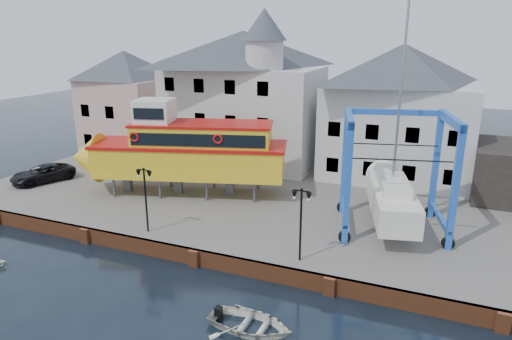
% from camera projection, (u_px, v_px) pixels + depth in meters
% --- Properties ---
extents(ground, '(140.00, 140.00, 0.00)m').
position_uv_depth(ground, '(195.00, 266.00, 26.62)').
color(ground, black).
rests_on(ground, ground).
extents(hardstanding, '(44.00, 22.00, 1.00)m').
position_uv_depth(hardstanding, '(264.00, 197.00, 36.20)').
color(hardstanding, slate).
rests_on(hardstanding, ground).
extents(quay_wall, '(44.00, 0.47, 1.00)m').
position_uv_depth(quay_wall, '(195.00, 257.00, 26.56)').
color(quay_wall, brown).
rests_on(quay_wall, ground).
extents(building_pink, '(8.00, 7.00, 10.30)m').
position_uv_depth(building_pink, '(127.00, 102.00, 47.32)').
color(building_pink, tan).
rests_on(building_pink, hardstanding).
extents(building_white_main, '(14.00, 8.30, 14.00)m').
position_uv_depth(building_white_main, '(244.00, 96.00, 42.54)').
color(building_white_main, silver).
rests_on(building_white_main, hardstanding).
extents(building_white_right, '(12.00, 8.00, 11.20)m').
position_uv_depth(building_white_right, '(398.00, 113.00, 38.23)').
color(building_white_right, silver).
rests_on(building_white_right, hardstanding).
extents(lamp_post_left, '(1.12, 0.32, 4.20)m').
position_uv_depth(lamp_post_left, '(145.00, 184.00, 27.93)').
color(lamp_post_left, black).
rests_on(lamp_post_left, hardstanding).
extents(lamp_post_right, '(1.12, 0.32, 4.20)m').
position_uv_depth(lamp_post_right, '(301.00, 206.00, 24.28)').
color(lamp_post_right, black).
rests_on(lamp_post_right, hardstanding).
extents(tour_boat, '(17.18, 8.53, 7.29)m').
position_uv_depth(tour_boat, '(177.00, 150.00, 34.78)').
color(tour_boat, '#59595E').
rests_on(tour_boat, hardstanding).
extents(travel_lift, '(7.65, 9.69, 14.19)m').
position_uv_depth(travel_lift, '(391.00, 190.00, 29.33)').
color(travel_lift, blue).
rests_on(travel_lift, hardstanding).
extents(van, '(4.11, 5.55, 1.40)m').
position_uv_depth(van, '(43.00, 174.00, 38.22)').
color(van, black).
rests_on(van, hardstanding).
extents(motorboat_b, '(4.08, 2.94, 0.83)m').
position_uv_depth(motorboat_b, '(250.00, 329.00, 20.93)').
color(motorboat_b, white).
rests_on(motorboat_b, ground).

